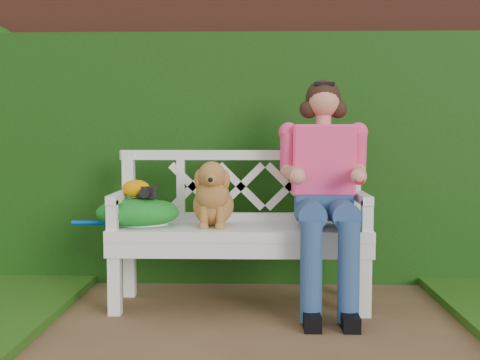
# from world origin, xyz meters

# --- Properties ---
(brick_wall) EXTENTS (10.00, 0.30, 2.20)m
(brick_wall) POSITION_xyz_m (0.00, 1.90, 1.10)
(brick_wall) COLOR brown
(brick_wall) RESTS_ON ground
(ivy_hedge) EXTENTS (10.00, 0.18, 1.70)m
(ivy_hedge) POSITION_xyz_m (0.00, 1.68, 0.85)
(ivy_hedge) COLOR #1B4410
(ivy_hedge) RESTS_ON ground
(garden_bench) EXTENTS (1.62, 0.71, 0.48)m
(garden_bench) POSITION_xyz_m (-0.10, 1.03, 0.24)
(garden_bench) COLOR white
(garden_bench) RESTS_ON ground
(seated_woman) EXTENTS (0.79, 0.88, 1.28)m
(seated_woman) POSITION_xyz_m (0.39, 1.01, 0.64)
(seated_woman) COLOR #F84875
(seated_woman) RESTS_ON ground
(dog) EXTENTS (0.35, 0.41, 0.39)m
(dog) POSITION_xyz_m (-0.25, 1.00, 0.67)
(dog) COLOR #AE632F
(dog) RESTS_ON garden_bench
(tennis_racket) EXTENTS (0.63, 0.32, 0.03)m
(tennis_racket) POSITION_xyz_m (-0.71, 1.02, 0.49)
(tennis_racket) COLOR silver
(tennis_racket) RESTS_ON garden_bench
(green_bag) EXTENTS (0.59, 0.52, 0.17)m
(green_bag) POSITION_xyz_m (-0.70, 1.01, 0.56)
(green_bag) COLOR #2B6724
(green_bag) RESTS_ON garden_bench
(camera_item) EXTENTS (0.11, 0.09, 0.07)m
(camera_item) POSITION_xyz_m (-0.64, 1.00, 0.68)
(camera_item) COLOR black
(camera_item) RESTS_ON green_bag
(baseball_glove) EXTENTS (0.18, 0.14, 0.10)m
(baseball_glove) POSITION_xyz_m (-0.71, 1.02, 0.70)
(baseball_glove) COLOR orange
(baseball_glove) RESTS_ON green_bag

